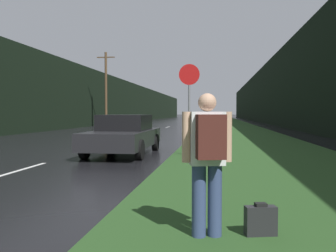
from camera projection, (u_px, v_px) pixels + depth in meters
grass_verge at (230, 126)px, 40.01m from camera, size 6.00×240.00×0.02m
lane_stripe_b at (16, 171)px, 8.88m from camera, size 0.12×3.00×0.01m
lane_stripe_c at (104, 146)px, 15.81m from camera, size 0.12×3.00×0.01m
lane_stripe_d at (138, 136)px, 22.74m from camera, size 0.12×3.00×0.01m
lane_stripe_e at (157, 130)px, 29.67m from camera, size 0.12×3.00×0.01m
lane_stripe_f at (168, 127)px, 36.60m from camera, size 0.12×3.00×0.01m
treeline_far_side at (117, 101)px, 51.95m from camera, size 2.00×140.00×6.27m
treeline_near_side at (271, 94)px, 48.94m from camera, size 2.00×140.00×8.09m
utility_pole_far at (106, 89)px, 35.12m from camera, size 1.80×0.24×7.44m
stop_sign at (189, 100)px, 12.00m from camera, size 0.70×0.07×3.11m
hitchhiker_with_backpack at (208, 156)px, 4.10m from camera, size 0.58×0.48×1.70m
suitcase at (261, 221)px, 4.20m from camera, size 0.39×0.22×0.40m
car_passing_near at (124, 134)px, 12.59m from camera, size 1.99×4.60×1.40m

